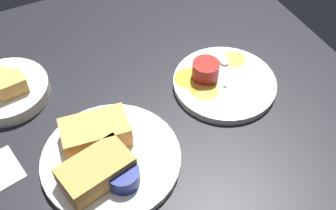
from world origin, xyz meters
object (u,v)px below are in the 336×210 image
sandwich_half_near (95,132)px  plate_chips_companion (224,83)px  spoon_by_gravy_ramekin (225,65)px  ramekin_dark_sauce (123,176)px  bread_basket_rear (7,90)px  ramekin_light_gravy (206,70)px  spoon_by_dark_ramekin (119,157)px  sandwich_half_far (96,171)px  plate_sandwich_main (111,159)px

sandwich_half_near → plate_chips_companion: size_ratio=0.60×
plate_chips_companion → spoon_by_gravy_ramekin: bearing=59.8°
sandwich_half_near → plate_chips_companion: sandwich_half_near is taller
ramekin_dark_sauce → bread_basket_rear: bread_basket_rear is taller
plate_chips_companion → ramekin_light_gravy: size_ratio=3.83×
spoon_by_dark_ramekin → spoon_by_gravy_ramekin: size_ratio=1.07×
sandwich_half_far → ramekin_light_gravy: (30.78, 14.24, -0.09)cm
ramekin_light_gravy → spoon_by_dark_ramekin: bearing=-155.0°
plate_sandwich_main → sandwich_half_near: sandwich_half_near is taller
ramekin_dark_sauce → spoon_by_dark_ramekin: bearing=77.8°
sandwich_half_near → sandwich_half_far: size_ratio=0.97×
plate_sandwich_main → ramekin_light_gravy: bearing=22.0°
ramekin_dark_sauce → bread_basket_rear: bearing=114.0°
plate_chips_companion → sandwich_half_near: bearing=-174.7°
sandwich_half_far → bread_basket_rear: (-10.30, 29.65, -1.94)cm
ramekin_light_gravy → bread_basket_rear: size_ratio=0.33×
spoon_by_gravy_ramekin → bread_basket_rear: size_ratio=0.50×
plate_sandwich_main → plate_chips_companion: (30.38, 7.96, 0.00)cm
ramekin_dark_sauce → spoon_by_gravy_ramekin: (32.63, 18.30, -1.44)cm
sandwich_half_near → ramekin_light_gravy: 28.49cm
sandwich_half_far → plate_chips_companion: size_ratio=0.63×
sandwich_half_far → ramekin_light_gravy: sandwich_half_far is taller
bread_basket_rear → sandwich_half_near: bearing=-58.1°
plate_chips_companion → ramekin_light_gravy: 5.49cm
ramekin_dark_sauce → ramekin_light_gravy: (26.67, 16.95, 0.50)cm
plate_sandwich_main → plate_chips_companion: 31.40cm
plate_sandwich_main → spoon_by_dark_ramekin: spoon_by_dark_ramekin is taller
sandwich_half_far → plate_chips_companion: sandwich_half_far is taller
sandwich_half_far → sandwich_half_near: bearing=71.1°
sandwich_half_far → ramekin_light_gravy: bearing=24.8°
bread_basket_rear → plate_chips_companion: bearing=-22.3°
ramekin_light_gravy → spoon_by_gravy_ramekin: 6.41cm
ramekin_dark_sauce → plate_chips_companion: bearing=25.0°
sandwich_half_far → ramekin_dark_sauce: bearing=-33.4°
plate_sandwich_main → spoon_by_gravy_ramekin: (32.85, 12.21, 1.16)cm
plate_chips_companion → spoon_by_dark_ramekin: bearing=-162.8°
ramekin_dark_sauce → plate_sandwich_main: bearing=92.1°
plate_chips_companion → ramekin_dark_sauce: bearing=-155.0°
sandwich_half_far → spoon_by_dark_ramekin: size_ratio=1.46×
ramekin_dark_sauce → spoon_by_gravy_ramekin: bearing=29.3°
sandwich_half_near → ramekin_light_gravy: size_ratio=2.31×
spoon_by_dark_ramekin → spoon_by_gravy_ramekin: (31.54, 13.27, 0.00)cm
sandwich_half_near → bread_basket_rear: bearing=121.9°
spoon_by_gravy_ramekin → ramekin_light_gravy: bearing=-167.2°
plate_chips_companion → ramekin_light_gravy: (-3.48, 2.90, 3.11)cm
plate_sandwich_main → sandwich_half_near: size_ratio=1.93×
sandwich_half_far → spoon_by_gravy_ramekin: (36.73, 15.60, -2.04)cm
sandwich_half_near → bread_basket_rear: size_ratio=0.75×
plate_sandwich_main → bread_basket_rear: bread_basket_rear is taller
sandwich_half_near → sandwich_half_far: same height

